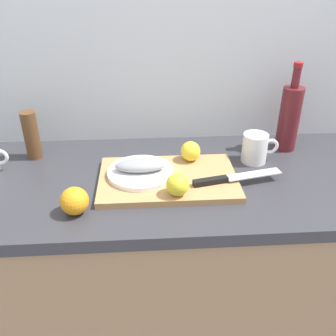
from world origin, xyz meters
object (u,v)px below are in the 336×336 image
Objects in this scene: fish_fillet at (140,165)px; lemon_0 at (190,151)px; coffee_mug_1 at (255,148)px; wine_bottle at (289,117)px; white_plate at (141,172)px; pepper_mill at (31,135)px; cutting_board at (168,179)px; chef_knife at (227,179)px.

lemon_0 is (0.17, 0.09, 0.00)m from fish_fillet.
coffee_mug_1 is (0.39, 0.10, -0.00)m from fish_fillet.
coffee_mug_1 is at bearing 3.28° from lemon_0.
lemon_0 is at bearing -176.72° from coffee_mug_1.
coffee_mug_1 is at bearing -146.62° from wine_bottle.
wine_bottle reaches higher than lemon_0.
coffee_mug_1 is (0.39, 0.10, 0.02)m from white_plate.
pepper_mill is (-0.37, 0.18, 0.06)m from white_plate.
cutting_board is 0.33m from coffee_mug_1.
pepper_mill is at bearing 154.40° from fish_fillet.
pepper_mill is at bearing 174.00° from coffee_mug_1.
cutting_board is 6.49× the size of lemon_0.
cutting_board is at bearing -128.86° from lemon_0.
pepper_mill is at bearing 154.40° from white_plate.
chef_knife is (0.26, -0.06, -0.02)m from fish_fillet.
coffee_mug_1 is 0.77m from pepper_mill.
lemon_0 is 0.21× the size of wine_bottle.
wine_bottle is at bearing 24.85° from cutting_board.
coffee_mug_1 reaches higher than white_plate.
white_plate is at bearing -25.60° from pepper_mill.
cutting_board is 1.36× the size of wine_bottle.
white_plate is 0.27m from chef_knife.
pepper_mill is (-0.46, 0.20, 0.08)m from cutting_board.
fish_fillet is 0.19m from lemon_0.
chef_knife is at bearing -56.40° from lemon_0.
chef_knife is (0.18, -0.04, 0.02)m from cutting_board.
pepper_mill reaches higher than lemon_0.
white_plate is at bearing 0.00° from fish_fillet.
fish_fillet is (0.00, 0.00, 0.03)m from white_plate.
cutting_board is at bearing -11.05° from white_plate.
cutting_board is 0.14m from lemon_0.
fish_fillet is at bearing -160.34° from wine_bottle.
white_plate is 0.66× the size of wine_bottle.
white_plate is (-0.09, 0.02, 0.02)m from cutting_board.
fish_fillet is 2.37× the size of lemon_0.
coffee_mug_1 is at bearing 14.05° from white_plate.
pepper_mill reaches higher than fish_fillet.
chef_knife is at bearing -13.08° from cutting_board.
fish_fillet reaches higher than white_plate.
white_plate is 0.73× the size of chef_knife.
wine_bottle is (0.45, 0.21, 0.11)m from cutting_board.
cutting_board is 3.46× the size of coffee_mug_1.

